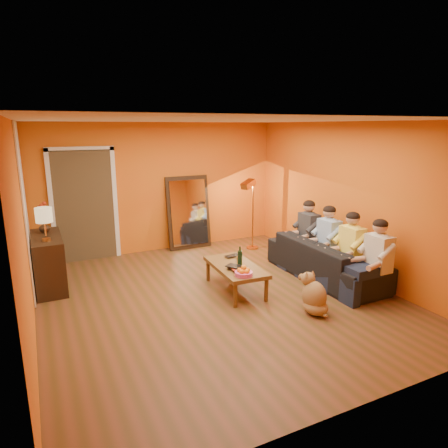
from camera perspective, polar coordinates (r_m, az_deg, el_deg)
name	(u,v)px	position (r m, az deg, el deg)	size (l,w,h in m)	color
room_shell	(207,209)	(6.05, -2.45, 2.15)	(5.00, 5.50, 2.60)	brown
white_accent	(25,207)	(6.93, -26.57, 2.19)	(0.02, 1.90, 2.58)	white
doorway_recess	(84,205)	(8.08, -19.40, 2.53)	(1.06, 0.30, 2.10)	#3F2D19
door_jamb_left	(52,209)	(7.92, -23.38, 1.97)	(0.08, 0.06, 2.20)	white
door_jamb_right	(115,204)	(8.04, -15.27, 2.79)	(0.08, 0.06, 2.20)	white
door_header	(80,149)	(7.83, -19.93, 10.07)	(1.22, 0.06, 0.08)	white
mirror_frame	(188,212)	(8.41, -5.11, 1.68)	(0.92, 0.06, 1.52)	#301F10
mirror_glass	(189,213)	(8.38, -5.01, 1.63)	(0.78, 0.02, 1.36)	white
sideboard	(49,262)	(6.94, -23.77, -4.98)	(0.44, 1.18, 0.85)	#301F10
table_lamp	(45,224)	(6.48, -24.23, -0.06)	(0.24, 0.24, 0.51)	beige
sofa	(325,259)	(7.00, 14.26, -4.87)	(0.88, 2.26, 0.66)	black
coffee_table	(235,278)	(6.31, 1.63, -7.69)	(0.62, 1.22, 0.42)	brown
floor_lamp	(253,215)	(8.29, 4.15, 1.23)	(0.30, 0.24, 1.44)	#D1883D
dog	(314,293)	(5.70, 12.78, -9.58)	(0.32, 0.50, 0.59)	#A98A4C
person_far_left	(378,260)	(6.32, 21.14, -4.75)	(0.70, 0.44, 1.22)	beige
person_mid_left	(351,249)	(6.69, 17.73, -3.48)	(0.70, 0.44, 1.22)	#FCE954
person_mid_right	(328,241)	(7.07, 14.69, -2.33)	(0.70, 0.44, 1.22)	#91B4E1
person_far_right	(308,233)	(7.48, 11.98, -1.29)	(0.70, 0.44, 1.22)	#303135
fruit_bowl	(244,270)	(5.79, 2.83, -6.65)	(0.26, 0.26, 0.16)	#E3509A
wine_bottle	(240,256)	(6.16, 2.28, -4.61)	(0.07, 0.07, 0.31)	black
tumbler	(239,259)	(6.37, 2.11, -5.06)	(0.09, 0.09, 0.08)	#B27F3F
laptop	(235,256)	(6.60, 1.63, -4.64)	(0.32, 0.21, 0.03)	black
book_lower	(231,270)	(5.99, 0.99, -6.62)	(0.19, 0.26, 0.02)	#301F10
book_mid	(231,269)	(5.99, 1.04, -6.39)	(0.17, 0.24, 0.02)	#9F2912
book_upper	(231,268)	(5.96, 1.04, -6.29)	(0.17, 0.22, 0.02)	black
vase	(44,227)	(7.05, -24.27, -0.39)	(0.17, 0.17, 0.18)	#301F10
flowers	(42,210)	(6.99, -24.50, 1.87)	(0.17, 0.17, 0.51)	#9F2912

